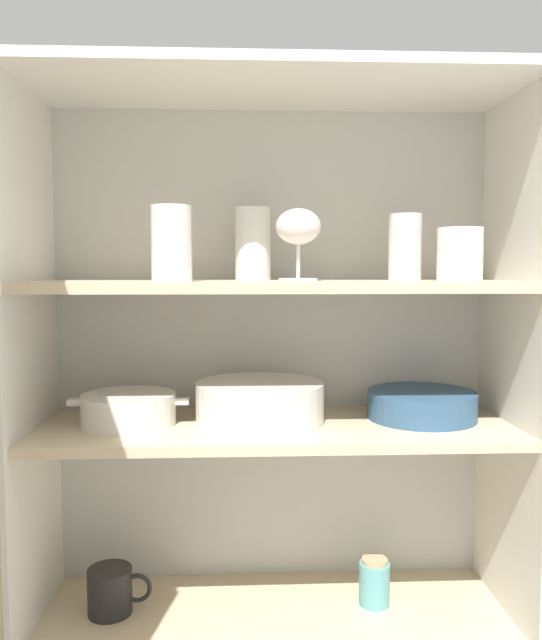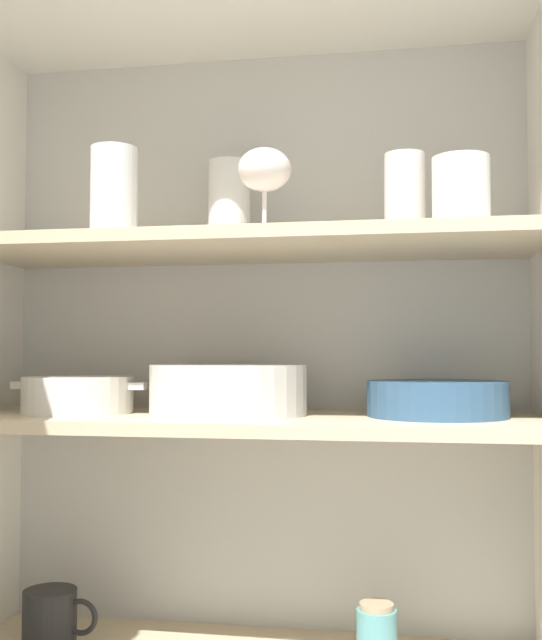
% 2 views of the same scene
% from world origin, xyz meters
% --- Properties ---
extents(cupboard_back_panel, '(0.97, 0.02, 1.37)m').
position_xyz_m(cupboard_back_panel, '(0.00, 0.31, 0.68)').
color(cupboard_back_panel, silver).
rests_on(cupboard_back_panel, ground_plane).
extents(cupboard_side_left, '(0.02, 0.34, 1.37)m').
position_xyz_m(cupboard_side_left, '(-0.47, 0.15, 0.68)').
color(cupboard_side_left, white).
rests_on(cupboard_side_left, ground_plane).
extents(cupboard_side_right, '(0.02, 0.34, 1.37)m').
position_xyz_m(cupboard_side_right, '(0.47, 0.15, 0.68)').
color(cupboard_side_right, white).
rests_on(cupboard_side_right, ground_plane).
extents(cupboard_top_panel, '(0.97, 0.34, 0.02)m').
position_xyz_m(cupboard_top_panel, '(0.00, 0.15, 1.38)').
color(cupboard_top_panel, white).
rests_on(cupboard_top_panel, cupboard_side_left).
extents(shelf_board_lower, '(0.93, 0.30, 0.02)m').
position_xyz_m(shelf_board_lower, '(0.00, 0.15, 0.33)').
color(shelf_board_lower, beige).
extents(shelf_board_middle, '(0.93, 0.30, 0.02)m').
position_xyz_m(shelf_board_middle, '(0.00, 0.15, 0.72)').
color(shelf_board_middle, beige).
extents(shelf_board_upper, '(0.93, 0.30, 0.02)m').
position_xyz_m(shelf_board_upper, '(0.00, 0.15, 1.00)').
color(shelf_board_upper, beige).
extents(tumbler_glass_0, '(0.08, 0.08, 0.10)m').
position_xyz_m(tumbler_glass_0, '(0.33, 0.07, 1.06)').
color(tumbler_glass_0, white).
rests_on(tumbler_glass_0, shelf_board_upper).
extents(tumbler_glass_1, '(0.07, 0.07, 0.15)m').
position_xyz_m(tumbler_glass_1, '(-0.04, 0.22, 1.08)').
color(tumbler_glass_1, white).
rests_on(tumbler_glass_1, shelf_board_upper).
extents(tumbler_glass_2, '(0.06, 0.06, 0.13)m').
position_xyz_m(tumbler_glass_2, '(0.25, 0.15, 1.07)').
color(tumbler_glass_2, silver).
rests_on(tumbler_glass_2, shelf_board_upper).
extents(tumbler_glass_3, '(0.07, 0.07, 0.13)m').
position_xyz_m(tumbler_glass_3, '(-0.19, 0.06, 1.08)').
color(tumbler_glass_3, white).
rests_on(tumbler_glass_3, shelf_board_upper).
extents(wine_glass_0, '(0.08, 0.08, 0.13)m').
position_xyz_m(wine_glass_0, '(0.04, 0.10, 1.10)').
color(wine_glass_0, silver).
rests_on(wine_glass_0, shelf_board_upper).
extents(plate_stack_white, '(0.25, 0.25, 0.08)m').
position_xyz_m(plate_stack_white, '(-0.03, 0.16, 0.77)').
color(plate_stack_white, silver).
rests_on(plate_stack_white, shelf_board_middle).
extents(mixing_bowl_large, '(0.22, 0.22, 0.06)m').
position_xyz_m(mixing_bowl_large, '(0.30, 0.18, 0.76)').
color(mixing_bowl_large, '#33567A').
rests_on(mixing_bowl_large, shelf_board_middle).
extents(casserole_dish, '(0.24, 0.18, 0.06)m').
position_xyz_m(casserole_dish, '(-0.29, 0.16, 0.76)').
color(casserole_dish, silver).
rests_on(casserole_dish, shelf_board_middle).
extents(coffee_mug_primary, '(0.13, 0.09, 0.09)m').
position_xyz_m(coffee_mug_primary, '(-0.33, 0.16, 0.39)').
color(coffee_mug_primary, black).
rests_on(coffee_mug_primary, shelf_board_lower).
extents(storage_jar, '(0.06, 0.06, 0.10)m').
position_xyz_m(storage_jar, '(0.21, 0.17, 0.39)').
color(storage_jar, '#5BA3A8').
rests_on(storage_jar, shelf_board_lower).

